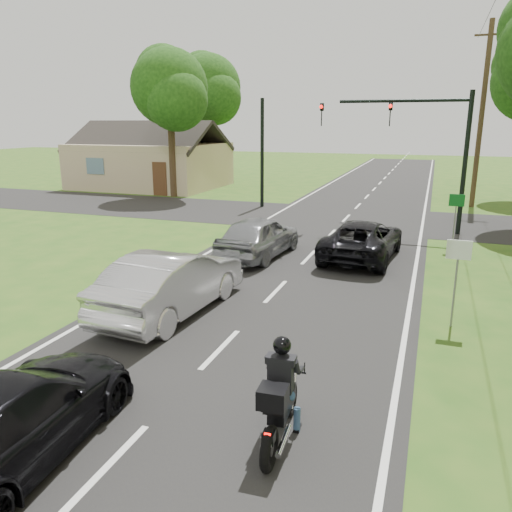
% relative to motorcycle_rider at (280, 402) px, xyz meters
% --- Properties ---
extents(ground, '(140.00, 140.00, 0.00)m').
position_rel_motorcycle_rider_xyz_m(ground, '(-2.13, 2.64, -0.68)').
color(ground, '#2A5417').
rests_on(ground, ground).
extents(road, '(8.00, 100.00, 0.01)m').
position_rel_motorcycle_rider_xyz_m(road, '(-2.13, 12.64, -0.67)').
color(road, black).
rests_on(road, ground).
extents(cross_road, '(60.00, 7.00, 0.01)m').
position_rel_motorcycle_rider_xyz_m(cross_road, '(-2.13, 18.64, -0.68)').
color(cross_road, black).
rests_on(cross_road, ground).
extents(motorcycle_rider, '(0.57, 2.01, 1.73)m').
position_rel_motorcycle_rider_xyz_m(motorcycle_rider, '(0.00, 0.00, 0.00)').
color(motorcycle_rider, black).
rests_on(motorcycle_rider, ground).
extents(dark_suv, '(2.60, 5.07, 1.37)m').
position_rel_motorcycle_rider_xyz_m(dark_suv, '(-0.32, 11.17, 0.02)').
color(dark_suv, black).
rests_on(dark_suv, road).
extents(silver_sedan, '(2.04, 4.99, 1.61)m').
position_rel_motorcycle_rider_xyz_m(silver_sedan, '(-4.13, 4.22, 0.14)').
color(silver_sedan, silver).
rests_on(silver_sedan, road).
extents(silver_suv, '(2.17, 4.57, 1.51)m').
position_rel_motorcycle_rider_xyz_m(silver_suv, '(-3.87, 10.14, 0.09)').
color(silver_suv, gray).
rests_on(silver_suv, road).
extents(dark_car_behind, '(2.20, 4.68, 1.32)m').
position_rel_motorcycle_rider_xyz_m(dark_car_behind, '(-3.50, -1.66, -0.01)').
color(dark_car_behind, black).
rests_on(dark_car_behind, road).
extents(traffic_signal, '(6.38, 0.44, 6.00)m').
position_rel_motorcycle_rider_xyz_m(traffic_signal, '(1.21, 16.63, 3.46)').
color(traffic_signal, black).
rests_on(traffic_signal, ground).
extents(signal_pole_far, '(0.20, 0.20, 6.00)m').
position_rel_motorcycle_rider_xyz_m(signal_pole_far, '(-7.33, 20.64, 2.32)').
color(signal_pole_far, black).
rests_on(signal_pole_far, ground).
extents(utility_pole_far, '(1.60, 0.28, 10.00)m').
position_rel_motorcycle_rider_xyz_m(utility_pole_far, '(4.07, 24.64, 4.40)').
color(utility_pole_far, '#4C3722').
rests_on(utility_pole_far, ground).
extents(sign_white, '(0.55, 0.07, 2.12)m').
position_rel_motorcycle_rider_xyz_m(sign_white, '(2.57, 5.62, 0.92)').
color(sign_white, slate).
rests_on(sign_white, ground).
extents(sign_green, '(0.55, 0.07, 2.12)m').
position_rel_motorcycle_rider_xyz_m(sign_green, '(2.77, 13.62, 0.92)').
color(sign_green, slate).
rests_on(sign_green, ground).
extents(tree_left_near, '(5.12, 4.96, 9.22)m').
position_rel_motorcycle_rider_xyz_m(tree_left_near, '(-13.86, 22.42, 5.85)').
color(tree_left_near, '#332316').
rests_on(tree_left_near, ground).
extents(tree_left_far, '(5.76, 5.58, 10.14)m').
position_rel_motorcycle_rider_xyz_m(tree_left_far, '(-15.83, 32.39, 6.45)').
color(tree_left_far, '#332316').
rests_on(tree_left_far, ground).
extents(house, '(10.20, 8.00, 4.84)m').
position_rel_motorcycle_rider_xyz_m(house, '(-18.13, 26.64, 1.09)').
color(house, tan).
rests_on(house, ground).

